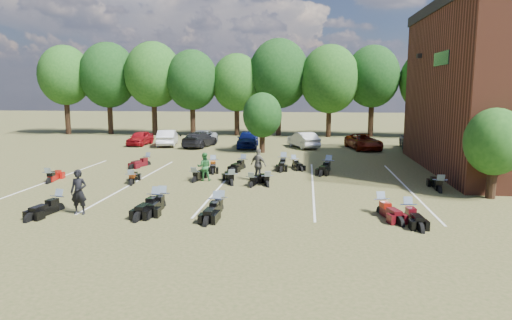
# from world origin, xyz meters

# --- Properties ---
(ground) EXTENTS (160.00, 160.00, 0.00)m
(ground) POSITION_xyz_m (0.00, 0.00, 0.00)
(ground) COLOR brown
(ground) RESTS_ON ground
(car_0) EXTENTS (1.67, 3.88, 1.30)m
(car_0) POSITION_xyz_m (-13.85, 19.33, 0.65)
(car_0) COLOR maroon
(car_0) RESTS_ON ground
(car_1) EXTENTS (2.40, 4.69, 1.47)m
(car_1) POSITION_xyz_m (-11.18, 19.19, 0.74)
(car_1) COLOR silver
(car_1) RESTS_ON ground
(car_2) EXTENTS (2.36, 4.80, 1.31)m
(car_2) POSITION_xyz_m (-8.20, 20.38, 0.66)
(car_2) COLOR #94989C
(car_2) RESTS_ON ground
(car_3) EXTENTS (2.74, 4.95, 1.36)m
(car_3) POSITION_xyz_m (-8.01, 18.57, 0.68)
(car_3) COLOR black
(car_3) RESTS_ON ground
(car_4) EXTENTS (2.04, 4.54, 1.51)m
(car_4) POSITION_xyz_m (-3.60, 18.67, 0.76)
(car_4) COLOR #0B1453
(car_4) RESTS_ON ground
(car_5) EXTENTS (3.09, 4.47, 1.40)m
(car_5) POSITION_xyz_m (1.34, 19.08, 0.70)
(car_5) COLOR #B4B5B0
(car_5) RESTS_ON ground
(car_6) EXTENTS (3.21, 5.20, 1.35)m
(car_6) POSITION_xyz_m (6.57, 18.58, 0.67)
(car_6) COLOR #621405
(car_6) RESTS_ON ground
(car_7) EXTENTS (2.93, 5.79, 1.61)m
(car_7) POSITION_xyz_m (10.93, 18.88, 0.81)
(car_7) COLOR #3E3E44
(car_7) RESTS_ON ground
(person_black) EXTENTS (0.71, 0.48, 1.91)m
(person_black) POSITION_xyz_m (-7.88, -3.84, 0.95)
(person_black) COLOR black
(person_black) RESTS_ON ground
(person_green) EXTENTS (0.89, 0.75, 1.63)m
(person_green) POSITION_xyz_m (-4.20, 3.66, 0.82)
(person_green) COLOR #26662E
(person_green) RESTS_ON ground
(person_grey) EXTENTS (1.16, 0.99, 1.86)m
(person_grey) POSITION_xyz_m (-1.09, 3.94, 0.93)
(person_grey) COLOR #5E5950
(person_grey) RESTS_ON ground
(motorcycle_0) EXTENTS (1.10, 2.40, 1.29)m
(motorcycle_0) POSITION_xyz_m (-9.09, -3.42, 0.00)
(motorcycle_0) COLOR black
(motorcycle_0) RESTS_ON ground
(motorcycle_1) EXTENTS (0.98, 2.53, 1.38)m
(motorcycle_1) POSITION_xyz_m (-4.94, -2.78, 0.00)
(motorcycle_1) COLOR black
(motorcycle_1) RESTS_ON ground
(motorcycle_2) EXTENTS (0.84, 2.21, 1.21)m
(motorcycle_2) POSITION_xyz_m (-2.07, -2.64, 0.00)
(motorcycle_2) COLOR black
(motorcycle_2) RESTS_ON ground
(motorcycle_3) EXTENTS (0.79, 2.40, 1.34)m
(motorcycle_3) POSITION_xyz_m (-4.75, -2.44, 0.00)
(motorcycle_3) COLOR black
(motorcycle_3) RESTS_ON ground
(motorcycle_4) EXTENTS (0.85, 2.37, 1.30)m
(motorcycle_4) POSITION_xyz_m (-2.14, -3.12, 0.00)
(motorcycle_4) COLOR black
(motorcycle_4) RESTS_ON ground
(motorcycle_5) EXTENTS (0.88, 2.30, 1.25)m
(motorcycle_5) POSITION_xyz_m (5.77, -3.10, 0.00)
(motorcycle_5) COLOR black
(motorcycle_5) RESTS_ON ground
(motorcycle_6) EXTENTS (1.34, 2.44, 1.29)m
(motorcycle_6) POSITION_xyz_m (4.82, -2.39, 0.00)
(motorcycle_6) COLOR #4B0A10
(motorcycle_6) RESTS_ON ground
(motorcycle_7) EXTENTS (1.07, 2.31, 1.24)m
(motorcycle_7) POSITION_xyz_m (-12.70, 2.00, 0.00)
(motorcycle_7) COLOR #970F0A
(motorcycle_7) RESTS_ON ground
(motorcycle_8) EXTENTS (1.15, 2.27, 1.21)m
(motorcycle_8) POSITION_xyz_m (-7.94, 2.07, 0.00)
(motorcycle_8) COLOR black
(motorcycle_8) RESTS_ON ground
(motorcycle_9) EXTENTS (0.94, 2.23, 1.21)m
(motorcycle_9) POSITION_xyz_m (-4.67, 3.21, 0.00)
(motorcycle_9) COLOR black
(motorcycle_9) RESTS_ON ground
(motorcycle_10) EXTENTS (1.37, 2.35, 1.25)m
(motorcycle_10) POSITION_xyz_m (-2.46, 2.65, 0.00)
(motorcycle_10) COLOR black
(motorcycle_10) RESTS_ON ground
(motorcycle_11) EXTENTS (0.93, 2.10, 1.13)m
(motorcycle_11) POSITION_xyz_m (-1.29, 2.24, 0.00)
(motorcycle_11) COLOR black
(motorcycle_11) RESTS_ON ground
(motorcycle_12) EXTENTS (1.21, 2.23, 1.18)m
(motorcycle_12) POSITION_xyz_m (-0.46, 2.48, 0.00)
(motorcycle_12) COLOR black
(motorcycle_12) RESTS_ON ground
(motorcycle_13) EXTENTS (0.90, 2.39, 1.31)m
(motorcycle_13) POSITION_xyz_m (8.44, 2.10, 0.00)
(motorcycle_13) COLOR black
(motorcycle_13) RESTS_ON ground
(motorcycle_14) EXTENTS (1.38, 2.30, 1.22)m
(motorcycle_14) POSITION_xyz_m (-9.29, 8.40, 0.00)
(motorcycle_14) COLOR #450910
(motorcycle_14) RESTS_ON ground
(motorcycle_16) EXTENTS (1.32, 2.44, 1.30)m
(motorcycle_16) POSITION_xyz_m (-2.55, 7.90, 0.00)
(motorcycle_16) COLOR black
(motorcycle_16) RESTS_ON ground
(motorcycle_17) EXTENTS (1.16, 2.41, 1.29)m
(motorcycle_17) POSITION_xyz_m (-4.44, 7.37, 0.00)
(motorcycle_17) COLOR black
(motorcycle_17) RESTS_ON ground
(motorcycle_18) EXTENTS (1.31, 2.17, 1.15)m
(motorcycle_18) POSITION_xyz_m (0.81, 8.76, 0.00)
(motorcycle_18) COLOR black
(motorcycle_18) RESTS_ON ground
(motorcycle_19) EXTENTS (0.86, 2.52, 1.39)m
(motorcycle_19) POSITION_xyz_m (0.10, 8.68, 0.00)
(motorcycle_19) COLOR black
(motorcycle_19) RESTS_ON ground
(motorcycle_20) EXTENTS (1.46, 2.65, 1.41)m
(motorcycle_20) POSITION_xyz_m (3.03, 7.52, 0.00)
(motorcycle_20) COLOR black
(motorcycle_20) RESTS_ON ground
(tree_line) EXTENTS (56.00, 6.00, 9.79)m
(tree_line) POSITION_xyz_m (-1.00, 29.00, 6.31)
(tree_line) COLOR black
(tree_line) RESTS_ON ground
(young_tree_near_building) EXTENTS (2.80, 2.80, 4.16)m
(young_tree_near_building) POSITION_xyz_m (10.50, 1.00, 2.75)
(young_tree_near_building) COLOR black
(young_tree_near_building) RESTS_ON ground
(young_tree_midfield) EXTENTS (3.20, 3.20, 4.70)m
(young_tree_midfield) POSITION_xyz_m (-2.00, 15.50, 3.09)
(young_tree_midfield) COLOR black
(young_tree_midfield) RESTS_ON ground
(parking_lines) EXTENTS (20.10, 14.00, 0.01)m
(parking_lines) POSITION_xyz_m (-3.00, 3.00, 0.01)
(parking_lines) COLOR silver
(parking_lines) RESTS_ON ground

